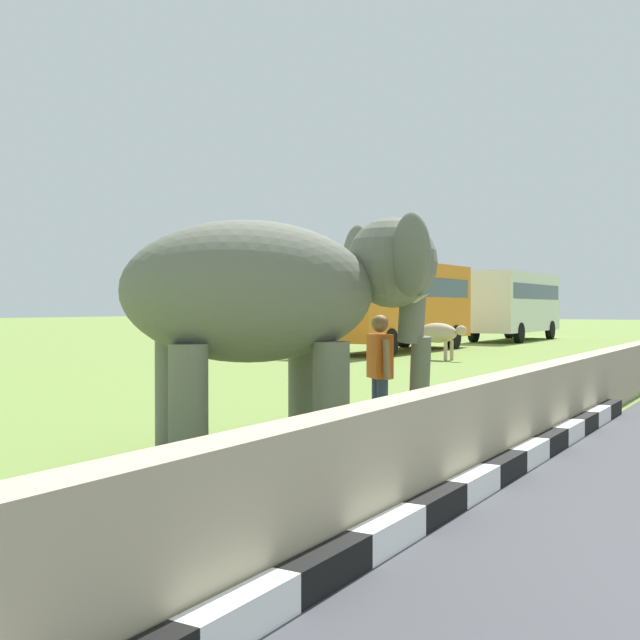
{
  "coord_description": "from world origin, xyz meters",
  "views": [
    {
      "loc": [
        -5.98,
        1.64,
        1.76
      ],
      "look_at": [
        2.38,
        6.61,
        1.6
      ],
      "focal_mm": 44.8,
      "sensor_mm": 36.0,
      "label": 1
    }
  ],
  "objects_px": {
    "bus_orange": "(397,299)",
    "cow_near": "(438,334)",
    "elephant": "(280,296)",
    "person_handler": "(380,370)",
    "bus_white": "(514,301)"
  },
  "relations": [
    {
      "from": "bus_orange",
      "to": "cow_near",
      "type": "relative_size",
      "value": 5.0
    },
    {
      "from": "elephant",
      "to": "cow_near",
      "type": "bearing_deg",
      "value": 15.98
    },
    {
      "from": "bus_orange",
      "to": "cow_near",
      "type": "xyz_separation_m",
      "value": [
        -3.88,
        -3.33,
        -1.21
      ]
    },
    {
      "from": "person_handler",
      "to": "cow_near",
      "type": "height_order",
      "value": "person_handler"
    },
    {
      "from": "person_handler",
      "to": "bus_white",
      "type": "bearing_deg",
      "value": 14.02
    },
    {
      "from": "elephant",
      "to": "bus_white",
      "type": "xyz_separation_m",
      "value": [
        33.04,
        7.25,
        0.18
      ]
    },
    {
      "from": "bus_orange",
      "to": "elephant",
      "type": "bearing_deg",
      "value": -158.48
    },
    {
      "from": "person_handler",
      "to": "cow_near",
      "type": "relative_size",
      "value": 0.86
    },
    {
      "from": "elephant",
      "to": "person_handler",
      "type": "relative_size",
      "value": 2.37
    },
    {
      "from": "person_handler",
      "to": "bus_white",
      "type": "xyz_separation_m",
      "value": [
        31.64,
        7.9,
        1.15
      ]
    },
    {
      "from": "elephant",
      "to": "cow_near",
      "type": "height_order",
      "value": "elephant"
    },
    {
      "from": "cow_near",
      "to": "bus_orange",
      "type": "bearing_deg",
      "value": 40.65
    },
    {
      "from": "person_handler",
      "to": "bus_orange",
      "type": "height_order",
      "value": "bus_orange"
    },
    {
      "from": "elephant",
      "to": "bus_white",
      "type": "height_order",
      "value": "bus_white"
    },
    {
      "from": "bus_white",
      "to": "cow_near",
      "type": "xyz_separation_m",
      "value": [
        -16.33,
        -2.47,
        -1.21
      ]
    }
  ]
}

